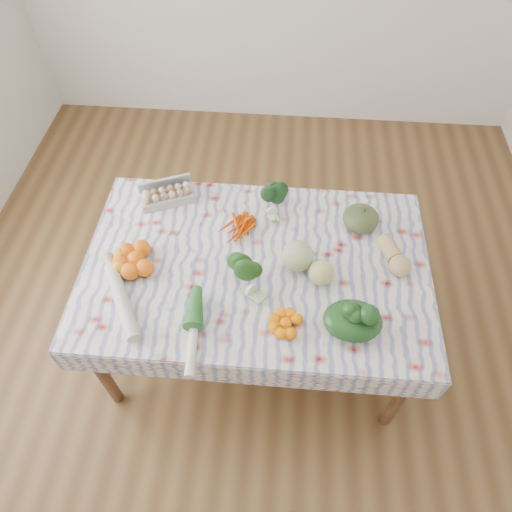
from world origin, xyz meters
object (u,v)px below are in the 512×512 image
Objects in this scene: kabocha_squash at (361,218)px; cabbage at (298,256)px; grapefruit at (321,273)px; dining_table at (256,273)px; egg_carton at (168,197)px; butternut_squash at (395,255)px.

cabbage is at bearing -138.30° from kabocha_squash.
kabocha_squash is 1.20× the size of cabbage.
kabocha_squash and grapefruit have the same top height.
dining_table is 8.90× the size of kabocha_squash.
kabocha_squash reaches higher than egg_carton.
cabbage is (0.19, 0.00, 0.16)m from dining_table.
cabbage is 0.46m from butternut_squash.
egg_carton is at bearing 143.26° from dining_table.
egg_carton is 0.92m from grapefruit.
egg_carton is 1.19m from butternut_squash.
cabbage is at bearing 145.41° from grapefruit.
cabbage is at bearing 1.08° from dining_table.
cabbage is 0.14m from grapefruit.
butternut_squash is at bearing 21.46° from grapefruit.
grapefruit is (0.11, -0.08, -0.02)m from cabbage.
kabocha_squash is at bearing 60.48° from grapefruit.
dining_table is 0.63m from egg_carton.
grapefruit is (-0.35, -0.14, 0.01)m from butternut_squash.
dining_table is at bearing -150.95° from kabocha_squash.
cabbage is 0.68× the size of butternut_squash.
cabbage is at bearing 167.83° from butternut_squash.
dining_table is 7.22× the size of butternut_squash.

